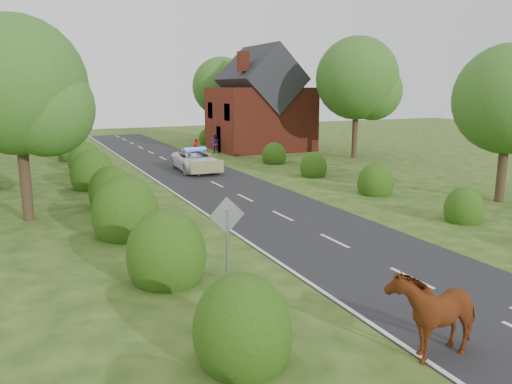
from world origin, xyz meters
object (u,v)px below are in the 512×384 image
road_sign (227,227)px  pedestrian_red (196,148)px  cow (433,317)px  pedestrian_purple (215,144)px  police_van (196,160)px

road_sign → pedestrian_red: road_sign is taller
pedestrian_red → cow: bearing=48.9°
cow → pedestrian_purple: size_ratio=1.32×
cow → pedestrian_purple: 33.37m
road_sign → police_van: 19.85m
cow → pedestrian_purple: bearing=164.5°
police_van → cow: bearing=-94.5°
cow → pedestrian_red: pedestrian_red is taller
cow → pedestrian_red: 30.60m
road_sign → pedestrian_red: size_ratio=1.60×
police_van → pedestrian_purple: 9.28m
road_sign → pedestrian_red: bearing=73.4°
pedestrian_red → pedestrian_purple: size_ratio=0.96×
road_sign → cow: bearing=-64.8°
police_van → pedestrian_purple: bearing=63.7°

